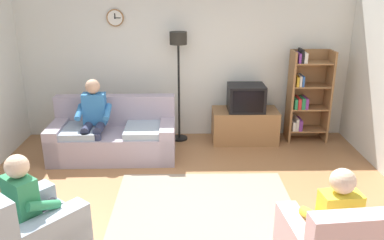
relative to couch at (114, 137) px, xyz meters
name	(u,v)px	position (x,y,z in m)	size (l,w,h in m)	color
ground_plane	(186,213)	(1.13, -1.68, -0.31)	(12.00, 12.00, 0.00)	#9E6B42
back_wall_assembly	(185,59)	(1.12, 0.98, 1.04)	(6.20, 0.17, 2.70)	silver
couch	(114,137)	(0.00, 0.00, 0.00)	(1.91, 0.90, 0.90)	#A899A8
tv_stand	(244,125)	(2.13, 0.57, -0.03)	(1.10, 0.56, 0.56)	olive
tv	(246,98)	(2.13, 0.55, 0.47)	(0.60, 0.49, 0.44)	black
bookshelf	(305,96)	(3.16, 0.65, 0.47)	(0.68, 0.36, 1.58)	olive
floor_lamp	(178,57)	(1.01, 0.67, 1.14)	(0.28, 0.28, 1.85)	black
armchair_near_window	(27,234)	(-0.42, -2.45, -0.02)	(1.18, 1.19, 0.90)	#9EADBC
area_rug	(204,206)	(1.34, -1.53, -0.31)	(2.20, 1.70, 0.01)	gray
person_on_couch	(93,116)	(-0.26, -0.11, 0.39)	(0.51, 0.54, 1.24)	#3372B2
person_in_left_armchair	(31,201)	(-0.36, -2.38, 0.29)	(0.63, 0.64, 1.12)	#338C59
person_in_right_armchair	(332,217)	(2.43, -2.69, 0.29)	(0.54, 0.56, 1.12)	yellow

